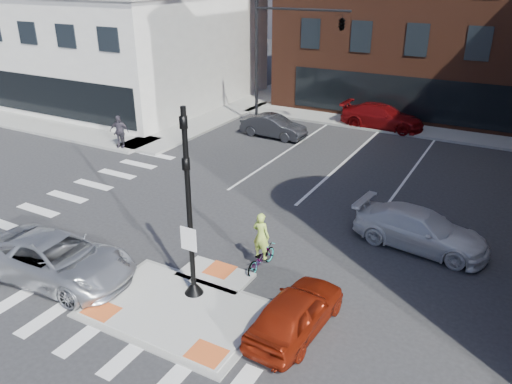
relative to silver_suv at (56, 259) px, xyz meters
The scene contains 16 objects.
ground 4.67m from the silver_suv, 12.34° to the left, with size 120.00×120.00×0.00m, color #28282B.
refuge_island 4.61m from the silver_suv, ahead, with size 5.40×4.65×0.13m.
sidewalk_nw 20.38m from the silver_suv, 127.00° to the left, with size 23.50×20.50×0.15m.
sidewalk_n 24.19m from the silver_suv, 71.93° to the left, with size 26.00×3.00×0.15m, color gray.
building_nw 27.52m from the silver_suv, 129.82° to the left, with size 20.40×16.40×14.40m.
building_far_left 53.16m from the silver_suv, 89.46° to the left, with size 10.00×12.00×10.00m, color slate.
signal_pole 4.97m from the silver_suv, 17.04° to the left, with size 0.60×0.60×5.98m.
mast_arm_signal 19.78m from the silver_suv, 86.91° to the left, with size 6.10×2.24×8.00m.
silver_suv is the anchor object (origin of this frame).
red_sedan 8.13m from the silver_suv, 10.10° to the left, with size 1.56×3.87×1.32m, color maroon.
white_pickup 12.80m from the silver_suv, 38.60° to the left, with size 1.99×4.89×1.42m, color white.
bg_car_dark 17.40m from the silver_suv, 93.00° to the left, with size 1.43×4.10×1.35m, color #29292E.
bg_car_red 22.91m from the silver_suv, 78.91° to the left, with size 2.16×5.32×1.54m, color maroon.
cyclist 6.76m from the silver_suv, 34.06° to the left, with size 0.67×1.70×2.13m.
pedestrian_a 13.30m from the silver_suv, 124.33° to the left, with size 0.80×0.62×1.65m, color black.
pedestrian_b 13.30m from the silver_suv, 124.33° to the left, with size 1.10×0.46×1.87m, color #38333E.
Camera 1 is at (8.07, -10.11, 9.39)m, focal length 35.00 mm.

